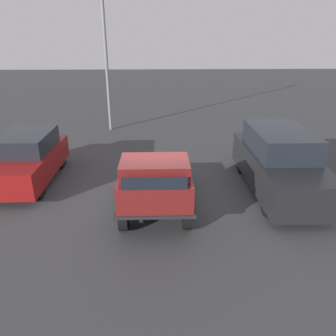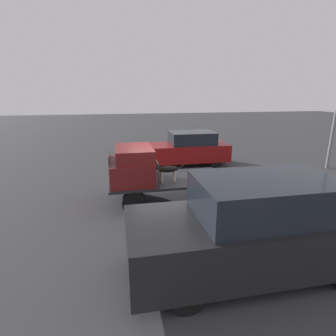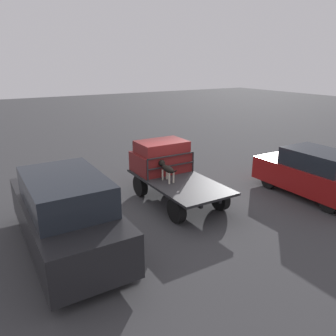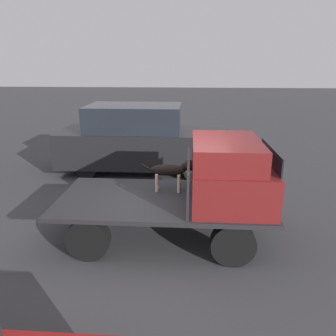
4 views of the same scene
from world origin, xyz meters
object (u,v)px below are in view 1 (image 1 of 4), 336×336
Objects in this scene: dog at (168,171)px; light_pole_near at (105,37)px; parked_sedan at (28,158)px; flatbed_truck at (156,189)px; parked_pickup_far at (279,162)px.

light_pole_near is (-8.85, -2.87, 3.46)m from dog.
flatbed_truck is at bearing 64.29° from parked_sedan.
parked_pickup_far is (-1.18, 3.67, -0.26)m from dog.
parked_sedan reaches higher than dog.
parked_pickup_far reaches higher than parked_sedan.
flatbed_truck is 4.89m from parked_sedan.
parked_pickup_far is at bearing 92.06° from dog.
flatbed_truck is 0.77m from dog.
parked_pickup_far is (0.98, 8.51, 0.14)m from parked_sedan.
light_pole_near is at bearing -163.92° from flatbed_truck.
dog is at bearing -67.91° from parked_pickup_far.
parked_sedan is at bearing -129.95° from dog.
parked_sedan is at bearing -114.07° from flatbed_truck.
parked_sedan reaches higher than flatbed_truck.
dog is at bearing 17.98° from light_pole_near.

